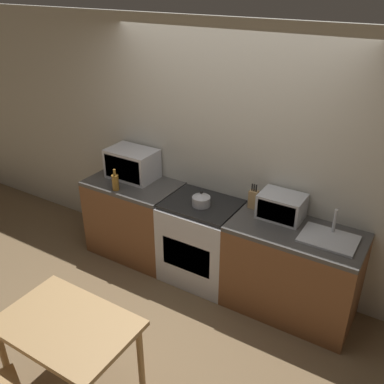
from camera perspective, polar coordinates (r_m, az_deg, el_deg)
name	(u,v)px	position (r m, az deg, el deg)	size (l,w,h in m)	color
ground_plane	(171,319)	(4.25, -2.82, -16.60)	(16.00, 16.00, 0.00)	brown
wall_back	(228,156)	(4.30, 4.80, 4.77)	(10.00, 0.06, 2.60)	beige
counter_left_run	(135,218)	(4.91, -7.63, -3.44)	(1.01, 0.62, 0.90)	brown
counter_right_run	(291,271)	(4.17, 13.13, -10.26)	(1.20, 0.62, 0.90)	brown
stove_range	(201,241)	(4.48, 1.27, -6.54)	(0.75, 0.62, 0.90)	silver
kettle	(201,199)	(4.17, 1.24, -0.98)	(0.18, 0.18, 0.16)	#B7B7BC
microwave	(132,164)	(4.75, -7.99, 3.75)	(0.54, 0.36, 0.33)	silver
bottle	(115,182)	(4.53, -10.19, 1.32)	(0.07, 0.07, 0.23)	olive
knife_block	(253,199)	(4.16, 8.18, -0.92)	(0.09, 0.07, 0.25)	tan
toaster_oven	(281,206)	(4.03, 11.84, -1.89)	(0.41, 0.29, 0.24)	silver
sink_basin	(329,238)	(3.86, 17.80, -5.86)	(0.48, 0.35, 0.24)	silver
dining_table	(68,333)	(3.35, -16.21, -17.62)	(0.98, 0.66, 0.73)	tan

